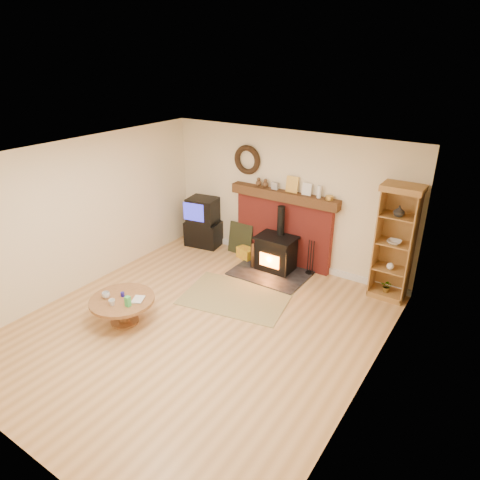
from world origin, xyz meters
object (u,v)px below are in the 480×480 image
Objects in this scene: wood_stove at (275,255)px; coffee_table at (122,303)px; curio_cabinet at (395,243)px; tv_unit at (203,223)px.

wood_stove reaches higher than coffee_table.
wood_stove is 0.70× the size of curio_cabinet.
tv_unit is at bearing 173.99° from wood_stove.
coffee_table is (-1.11, -2.80, 0.01)m from wood_stove.
curio_cabinet is at bearing 1.26° from tv_unit.
wood_stove is 3.01m from coffee_table.
curio_cabinet reaches higher than coffee_table.
tv_unit reaches higher than coffee_table.
tv_unit is at bearing 104.41° from coffee_table.
curio_cabinet is (2.07, 0.28, 0.66)m from wood_stove.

